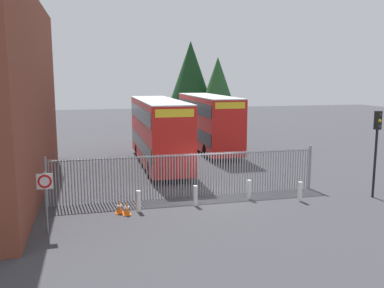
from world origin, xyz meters
The scene contains 14 objects.
ground_plane centered at (0.00, 8.00, 0.00)m, with size 100.00×100.00×0.00m, color #3D3D42.
palisade_fence centered at (-1.19, 0.00, 1.18)m, with size 13.49×0.14×2.35m.
double_decker_bus_near_gate centered at (-1.37, 7.69, 2.42)m, with size 2.54×10.81×4.42m.
double_decker_bus_behind_fence_left centered at (3.45, 12.60, 2.42)m, with size 2.54×10.81×4.42m.
bollard_near_left centered at (-3.84, -1.69, 0.47)m, with size 0.20×0.20×0.95m, color silver.
bollard_center_front centered at (-1.18, -1.47, 0.47)m, with size 0.20×0.20×0.95m, color silver.
bollard_near_right centered at (1.62, -1.07, 0.47)m, with size 0.20×0.20×0.95m, color silver.
bollard_far_right centered at (3.89, -1.97, 0.47)m, with size 0.20×0.20×0.95m, color silver.
traffic_cone_by_gate centered at (-4.40, -2.05, 0.29)m, with size 0.34×0.34×0.59m.
traffic_cone_mid_forecourt centered at (-4.70, -1.75, 0.29)m, with size 0.34×0.34×0.59m.
speed_limit_sign_post centered at (-7.55, -3.48, 1.78)m, with size 0.60×0.14×2.40m.
traffic_light_kerbside centered at (7.74, -2.26, 2.99)m, with size 0.28×0.33×4.30m.
tree_tall_back centered at (5.88, 28.69, 6.38)m, with size 5.02×5.02×9.98m.
tree_short_side centered at (8.53, 26.48, 5.27)m, with size 3.94×3.94×8.10m.
Camera 1 is at (-5.81, -19.72, 5.98)m, focal length 39.26 mm.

